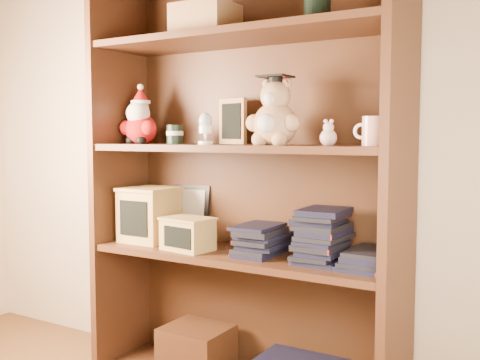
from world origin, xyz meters
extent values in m
cube|color=#C7B490|center=(0.00, 1.50, 1.25)|extent=(3.00, 0.04, 2.50)
cube|color=#462614|center=(-0.47, 1.30, 0.80)|extent=(0.03, 0.35, 1.60)
cube|color=#462614|center=(0.70, 1.30, 0.80)|extent=(0.03, 0.35, 1.60)
cube|color=#412311|center=(0.12, 1.47, 0.80)|extent=(1.20, 0.02, 1.60)
cube|color=#462614|center=(0.12, 1.30, 1.34)|extent=(1.14, 0.33, 0.02)
cube|color=#412311|center=(-0.08, 1.30, 0.14)|extent=(0.25, 0.22, 0.18)
cube|color=#9E7547|center=(-0.03, 1.30, 1.41)|extent=(0.22, 0.18, 0.12)
cylinder|color=black|center=(0.42, 1.30, 1.41)|extent=(0.09, 0.09, 0.11)
cube|color=#462614|center=(0.12, 1.30, 0.54)|extent=(1.14, 0.33, 0.02)
cube|color=#462614|center=(0.12, 1.30, 0.94)|extent=(1.14, 0.33, 0.02)
sphere|color=#A50F0F|center=(-0.35, 1.30, 1.01)|extent=(0.13, 0.13, 0.13)
sphere|color=#A50F0F|center=(-0.41, 1.28, 1.01)|extent=(0.06, 0.06, 0.06)
sphere|color=#A50F0F|center=(-0.29, 1.28, 1.01)|extent=(0.06, 0.06, 0.06)
sphere|color=black|center=(-0.38, 1.27, 0.96)|extent=(0.04, 0.04, 0.04)
sphere|color=black|center=(-0.33, 1.27, 0.96)|extent=(0.04, 0.04, 0.04)
sphere|color=white|center=(-0.35, 1.29, 1.07)|extent=(0.10, 0.10, 0.10)
sphere|color=#D8B293|center=(-0.35, 1.30, 1.09)|extent=(0.07, 0.07, 0.07)
cone|color=#A50F0F|center=(-0.35, 1.30, 1.15)|extent=(0.07, 0.07, 0.06)
sphere|color=white|center=(-0.35, 1.30, 1.18)|extent=(0.03, 0.03, 0.03)
cylinder|color=white|center=(-0.35, 1.30, 1.12)|extent=(0.08, 0.08, 0.01)
cylinder|color=black|center=(-0.18, 1.30, 0.99)|extent=(0.07, 0.07, 0.07)
cylinder|color=beige|center=(-0.18, 1.30, 0.99)|extent=(0.07, 0.07, 0.02)
cube|color=#9E7547|center=(0.02, 1.42, 1.04)|extent=(0.14, 0.05, 0.18)
cube|color=black|center=(0.02, 1.41, 1.04)|extent=(0.10, 0.03, 0.14)
cube|color=#9E7547|center=(0.02, 1.45, 0.96)|extent=(0.07, 0.07, 0.01)
cylinder|color=white|center=(0.02, 1.23, 0.96)|extent=(0.06, 0.06, 0.01)
cone|color=white|center=(0.02, 1.23, 0.98)|extent=(0.02, 0.02, 0.04)
cylinder|color=white|center=(0.02, 1.23, 1.01)|extent=(0.05, 0.05, 0.03)
ellipsoid|color=#ADC7D2|center=(0.02, 1.23, 1.04)|extent=(0.05, 0.05, 0.06)
sphere|color=tan|center=(0.26, 1.30, 1.02)|extent=(0.15, 0.15, 0.15)
sphere|color=white|center=(0.26, 1.24, 1.03)|extent=(0.07, 0.07, 0.07)
sphere|color=tan|center=(0.19, 1.28, 1.03)|extent=(0.06, 0.06, 0.06)
sphere|color=tan|center=(0.34, 1.28, 1.03)|extent=(0.06, 0.06, 0.06)
sphere|color=tan|center=(0.22, 1.26, 0.97)|extent=(0.06, 0.06, 0.06)
sphere|color=tan|center=(0.30, 1.26, 0.97)|extent=(0.06, 0.06, 0.06)
sphere|color=tan|center=(0.26, 1.30, 1.12)|extent=(0.11, 0.11, 0.11)
sphere|color=white|center=(0.26, 1.26, 1.11)|extent=(0.04, 0.04, 0.04)
sphere|color=tan|center=(0.22, 1.32, 1.17)|extent=(0.04, 0.04, 0.04)
sphere|color=tan|center=(0.30, 1.32, 1.17)|extent=(0.04, 0.04, 0.04)
cylinder|color=black|center=(0.26, 1.30, 1.18)|extent=(0.05, 0.05, 0.02)
cube|color=black|center=(0.26, 1.30, 1.19)|extent=(0.11, 0.11, 0.01)
cylinder|color=#A50F0F|center=(0.31, 1.28, 1.18)|extent=(0.00, 0.05, 0.03)
sphere|color=beige|center=(0.46, 1.30, 0.98)|extent=(0.06, 0.06, 0.06)
sphere|color=beige|center=(0.46, 1.30, 1.01)|extent=(0.04, 0.04, 0.04)
sphere|color=beige|center=(0.45, 1.30, 1.03)|extent=(0.01, 0.01, 0.01)
sphere|color=beige|center=(0.47, 1.30, 1.03)|extent=(0.01, 0.01, 0.01)
cylinder|color=silver|center=(0.62, 1.30, 1.00)|extent=(0.08, 0.08, 0.09)
torus|color=white|center=(0.58, 1.30, 1.00)|extent=(0.05, 0.01, 0.05)
cube|color=black|center=(-0.21, 1.45, 0.66)|extent=(0.18, 0.04, 0.23)
cube|color=beige|center=(-0.21, 1.44, 0.66)|extent=(0.14, 0.03, 0.19)
cube|color=#B19048|center=(-0.31, 1.30, 0.66)|extent=(0.19, 0.19, 0.21)
cube|color=black|center=(-0.31, 1.21, 0.66)|extent=(0.14, 0.00, 0.14)
cube|color=#B19048|center=(-0.31, 1.30, 0.77)|extent=(0.20, 0.20, 0.01)
cube|color=#B19048|center=(-0.07, 1.24, 0.61)|extent=(0.20, 0.15, 0.12)
cube|color=black|center=(-0.07, 1.17, 0.61)|extent=(0.13, 0.02, 0.08)
cube|color=#B19048|center=(-0.07, 1.24, 0.67)|extent=(0.21, 0.16, 0.01)
cube|color=black|center=(0.21, 1.30, 0.56)|extent=(0.14, 0.20, 0.02)
cube|color=black|center=(0.21, 1.30, 0.57)|extent=(0.14, 0.20, 0.02)
cube|color=black|center=(0.21, 1.30, 0.59)|extent=(0.14, 0.20, 0.02)
cube|color=black|center=(0.21, 1.30, 0.61)|extent=(0.14, 0.20, 0.02)
cube|color=black|center=(0.21, 1.30, 0.62)|extent=(0.14, 0.20, 0.02)
cube|color=black|center=(0.21, 1.30, 0.64)|extent=(0.14, 0.20, 0.02)
cube|color=black|center=(0.21, 1.30, 0.65)|extent=(0.14, 0.20, 0.02)
cube|color=black|center=(0.44, 1.30, 0.56)|extent=(0.14, 0.20, 0.02)
cube|color=black|center=(0.44, 1.30, 0.57)|extent=(0.14, 0.20, 0.02)
cube|color=black|center=(0.44, 1.30, 0.59)|extent=(0.14, 0.20, 0.02)
cube|color=black|center=(0.44, 1.30, 0.61)|extent=(0.14, 0.20, 0.02)
cube|color=black|center=(0.44, 1.30, 0.62)|extent=(0.14, 0.20, 0.02)
cube|color=black|center=(0.44, 1.30, 0.64)|extent=(0.14, 0.20, 0.02)
cube|color=black|center=(0.44, 1.30, 0.65)|extent=(0.14, 0.20, 0.02)
cube|color=black|center=(0.44, 1.30, 0.67)|extent=(0.14, 0.20, 0.02)
cube|color=black|center=(0.44, 1.30, 0.69)|extent=(0.14, 0.20, 0.02)
cube|color=black|center=(0.44, 1.30, 0.70)|extent=(0.14, 0.20, 0.02)
cube|color=black|center=(0.44, 1.30, 0.72)|extent=(0.14, 0.20, 0.02)
cube|color=black|center=(0.61, 1.30, 0.56)|extent=(0.14, 0.20, 0.02)
cube|color=black|center=(0.61, 1.30, 0.57)|extent=(0.14, 0.20, 0.02)
cube|color=black|center=(0.61, 1.30, 0.59)|extent=(0.14, 0.20, 0.02)
cube|color=black|center=(0.61, 1.30, 0.61)|extent=(0.14, 0.20, 0.02)
camera|label=1|loc=(1.18, -0.46, 0.98)|focal=42.00mm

